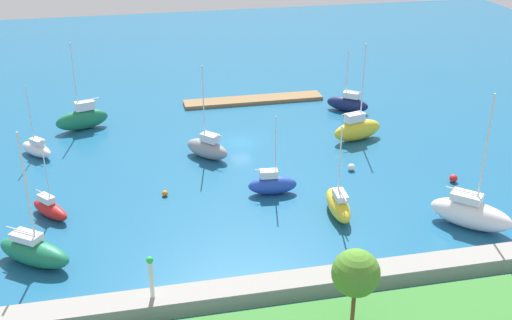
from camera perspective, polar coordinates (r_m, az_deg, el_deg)
The scene contains 18 objects.
water at distance 82.45m, azimuth -1.33°, elevation 1.63°, with size 160.00×160.00×0.00m, color #19567F.
pier_dock at distance 96.47m, azimuth -0.23°, elevation 5.35°, with size 20.77×3.19×0.52m, color olive.
breakwater at distance 54.77m, azimuth 5.27°, elevation -10.79°, with size 57.40×2.54×1.46m, color gray.
harbor_beacon at distance 51.20m, azimuth -9.30°, elevation -9.95°, with size 0.56×0.56×3.73m.
park_tree_midwest at distance 47.79m, azimuth 8.84°, elevation -9.89°, with size 3.58×3.58×6.09m.
sailboat_green_by_breakwater at distance 88.90m, azimuth -15.15°, elevation 3.59°, with size 7.26×3.89×11.87m.
sailboat_yellow_near_pier at distance 65.48m, azimuth 7.30°, elevation -3.93°, with size 2.22×6.42×9.59m.
sailboat_white_lone_north at distance 82.50m, azimuth -18.87°, elevation 0.97°, with size 4.62×5.02×8.86m.
sailboat_gray_outer_mooring at distance 77.66m, azimuth -4.34°, elevation 1.08°, with size 5.59×5.83×11.50m.
sailboat_navy_mid_basin at distance 93.29m, azimuth 8.13°, elevation 5.00°, with size 6.04×5.33×8.90m.
sailboat_red_east_end at distance 68.07m, azimuth -17.81°, elevation -4.12°, with size 4.46×5.03×8.50m.
sailboat_blue_center_basin at distance 69.15m, azimuth 1.45°, elevation -2.15°, with size 5.42×2.27×8.92m.
sailboat_green_far_south at distance 60.74m, azimuth -19.10°, elevation -7.64°, with size 7.50×6.44×12.79m.
sailboat_yellow_west_end at distance 83.44m, azimuth 8.96°, elevation 2.74°, with size 7.23×3.76×12.57m.
sailboat_white_off_beacon at distance 66.22m, azimuth 18.48°, elevation -4.49°, with size 7.62×7.52×13.87m.
mooring_buoy_orange at distance 69.69m, azimuth -8.08°, elevation -2.94°, with size 0.64×0.64×0.64m, color orange.
mooring_buoy_red at distance 75.22m, azimuth 17.10°, elevation -1.57°, with size 0.89×0.89×0.89m, color red.
mooring_buoy_white at distance 75.39m, azimuth 8.45°, elevation -0.63°, with size 0.83×0.83×0.83m, color white.
Camera 1 is at (14.25, 74.36, 32.63)m, focal length 45.13 mm.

